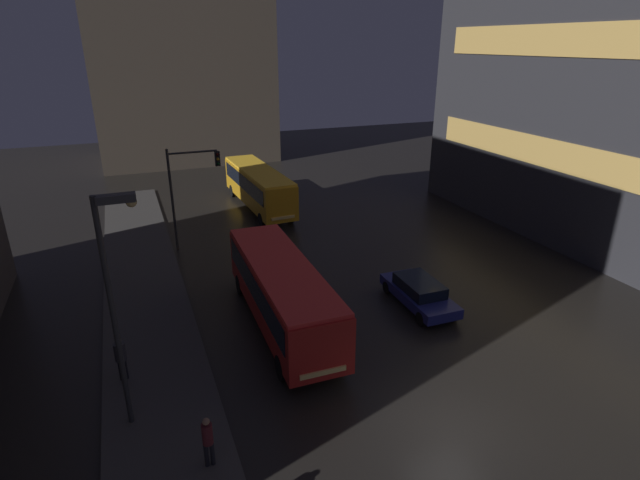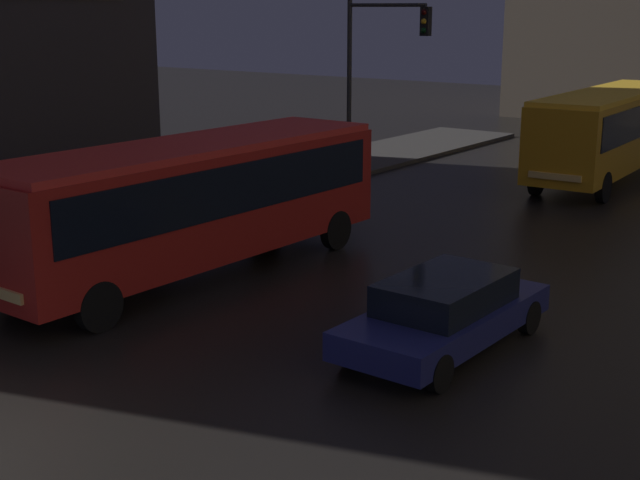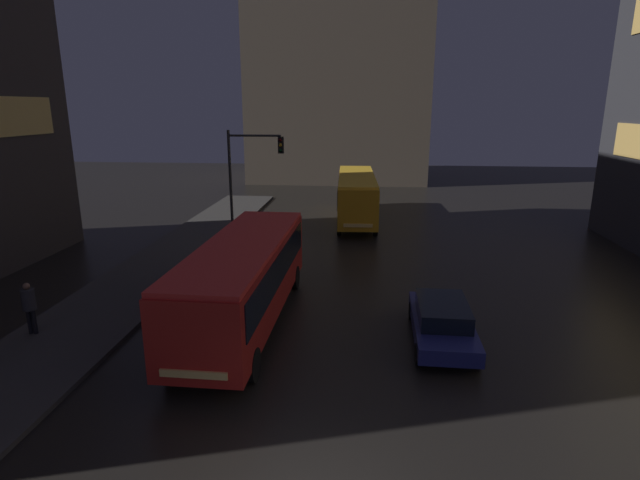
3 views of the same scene
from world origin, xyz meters
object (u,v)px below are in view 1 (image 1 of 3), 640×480
at_px(bus_far, 258,184).
at_px(pedestrian_near, 120,355).
at_px(bus_near, 282,288).
at_px(pedestrian_mid, 208,438).
at_px(traffic_light_main, 188,182).
at_px(street_lamp_sidewalk, 116,282).
at_px(car_taxi, 419,292).

height_order(bus_far, pedestrian_near, bus_far).
bearing_deg(bus_far, bus_near, 75.91).
bearing_deg(pedestrian_near, pedestrian_mid, 86.52).
bearing_deg(traffic_light_main, street_lamp_sidewalk, -105.18).
bearing_deg(pedestrian_mid, car_taxi, -108.72).
xyz_separation_m(bus_far, pedestrian_mid, (-8.16, -24.36, -0.78)).
bearing_deg(bus_near, pedestrian_mid, 58.25).
bearing_deg(bus_far, pedestrian_near, 58.65).
xyz_separation_m(traffic_light_main, street_lamp_sidewalk, (-4.16, -15.33, 1.13)).
distance_m(bus_near, traffic_light_main, 11.56).
bearing_deg(bus_far, pedestrian_mid, 69.06).
xyz_separation_m(car_taxi, traffic_light_main, (-9.20, 11.74, 3.57)).
xyz_separation_m(bus_far, car_taxi, (3.27, -17.88, -1.23)).
xyz_separation_m(bus_far, street_lamp_sidewalk, (-10.09, -21.47, 3.46)).
relative_size(bus_far, car_taxi, 2.29).
xyz_separation_m(pedestrian_near, traffic_light_main, (4.55, 12.82, 3.02)).
height_order(bus_far, street_lamp_sidewalk, street_lamp_sidewalk).
bearing_deg(street_lamp_sidewalk, bus_far, 64.83).
height_order(bus_near, pedestrian_mid, bus_near).
relative_size(bus_far, traffic_light_main, 1.72).
xyz_separation_m(bus_near, street_lamp_sidewalk, (-6.53, -4.27, 3.51)).
xyz_separation_m(bus_near, bus_far, (3.55, 17.20, 0.05)).
distance_m(car_taxi, pedestrian_mid, 13.14).
bearing_deg(bus_far, street_lamp_sidewalk, 62.41).
distance_m(bus_far, traffic_light_main, 8.85).
bearing_deg(pedestrian_near, car_taxi, 157.75).
bearing_deg(pedestrian_near, bus_far, -145.64).
bearing_deg(bus_near, traffic_light_main, -76.85).
height_order(car_taxi, pedestrian_mid, pedestrian_mid).
xyz_separation_m(bus_far, pedestrian_near, (-10.48, -18.96, -0.69)).
xyz_separation_m(bus_near, traffic_light_main, (-2.38, 11.06, 2.38)).
height_order(pedestrian_mid, street_lamp_sidewalk, street_lamp_sidewalk).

